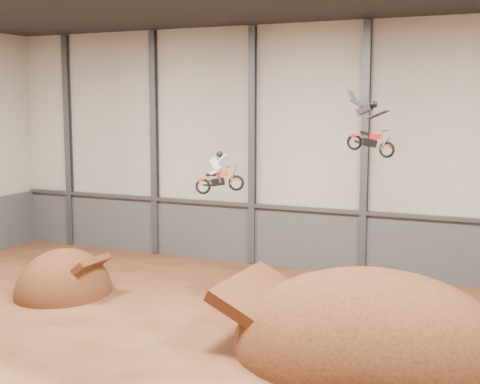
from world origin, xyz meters
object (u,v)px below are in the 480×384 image
takeoff_ramp (64,294)px  landing_ramp (370,351)px  fmx_rider_a (220,170)px  fmx_rider_b (370,124)px

takeoff_ramp → landing_ramp: 16.01m
takeoff_ramp → landing_ramp: landing_ramp is taller
takeoff_ramp → fmx_rider_a: (8.37, 0.88, 6.54)m
takeoff_ramp → fmx_rider_b: fmx_rider_b is taller
landing_ramp → fmx_rider_b: size_ratio=4.16×
takeoff_ramp → fmx_rider_b: size_ratio=2.00×
landing_ramp → fmx_rider_b: 8.79m
takeoff_ramp → fmx_rider_a: fmx_rider_a is taller
fmx_rider_a → fmx_rider_b: bearing=-25.3°
landing_ramp → fmx_rider_b: (-0.45, 0.85, 8.74)m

